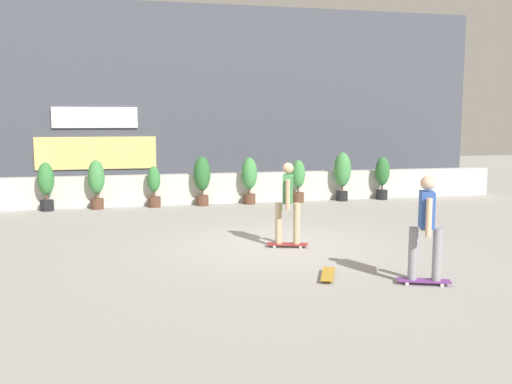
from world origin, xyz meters
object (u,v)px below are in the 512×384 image
potted_plant_2 (154,186)px  potted_plant_7 (382,175)px  potted_plant_1 (96,181)px  potted_plant_4 (249,177)px  potted_plant_0 (46,184)px  skater_far_left (426,225)px  skater_by_wall_right (288,201)px  skateboard_near_camera (328,274)px  potted_plant_5 (298,179)px  potted_plant_6 (342,173)px  potted_plant_3 (202,177)px

potted_plant_2 → potted_plant_7: (7.15, -0.00, 0.14)m
potted_plant_1 → potted_plant_4: 4.44m
potted_plant_0 → skater_far_left: bearing=-52.5°
potted_plant_4 → potted_plant_7: (4.32, 0.00, -0.03)m
skater_by_wall_right → potted_plant_0: bearing=132.5°
potted_plant_4 → skateboard_near_camera: (-0.43, -8.03, -0.74)m
potted_plant_4 → potted_plant_2: bearing=180.0°
potted_plant_0 → potted_plant_7: (10.11, -0.00, 0.01)m
potted_plant_4 → potted_plant_7: bearing=0.0°
potted_plant_5 → skater_far_left: (-0.64, -8.71, 0.21)m
potted_plant_2 → skater_by_wall_right: skater_by_wall_right is taller
potted_plant_5 → potted_plant_6: (1.44, 0.00, 0.16)m
potted_plant_3 → skateboard_near_camera: 8.13m
skateboard_near_camera → potted_plant_4: bearing=86.9°
potted_plant_3 → skater_far_left: (2.32, -8.71, 0.10)m
potted_plant_0 → potted_plant_5: (7.32, -0.00, -0.04)m
potted_plant_6 → potted_plant_7: potted_plant_6 is taller
potted_plant_7 → skateboard_near_camera: size_ratio=1.67×
skater_by_wall_right → skateboard_near_camera: size_ratio=2.08×
potted_plant_6 → potted_plant_1: bearing=180.0°
potted_plant_0 → potted_plant_5: 7.32m
potted_plant_1 → potted_plant_3: potted_plant_3 is taller
potted_plant_5 → skater_far_left: 8.73m
potted_plant_0 → potted_plant_4: (5.79, -0.00, 0.04)m
skateboard_near_camera → potted_plant_2: bearing=106.7°
potted_plant_3 → skater_far_left: size_ratio=0.86×
potted_plant_4 → skateboard_near_camera: potted_plant_4 is taller
potted_plant_0 → potted_plant_3: 4.36m
potted_plant_2 → skateboard_near_camera: 8.40m
potted_plant_4 → potted_plant_0: bearing=180.0°
potted_plant_3 → potted_plant_5: (2.96, -0.00, -0.12)m
potted_plant_0 → skateboard_near_camera: (5.36, -8.03, -0.71)m
potted_plant_6 → skater_by_wall_right: 6.74m
potted_plant_0 → potted_plant_3: bearing=-0.0°
potted_plant_6 → potted_plant_7: bearing=0.0°
potted_plant_5 → potted_plant_7: bearing=0.0°
potted_plant_1 → potted_plant_6: (7.41, 0.00, 0.09)m
potted_plant_5 → skateboard_near_camera: 8.29m
skater_by_wall_right → skater_far_left: 3.21m
potted_plant_2 → skater_by_wall_right: size_ratio=0.71×
potted_plant_3 → potted_plant_6: bearing=0.0°
potted_plant_2 → potted_plant_1: bearing=-180.0°
skater_far_left → skateboard_near_camera: bearing=152.7°
potted_plant_0 → skater_by_wall_right: 7.87m
potted_plant_1 → potted_plant_2: (1.60, 0.00, -0.16)m
skater_by_wall_right → potted_plant_7: bearing=50.4°
potted_plant_4 → potted_plant_5: size_ratio=1.08×
potted_plant_1 → skater_far_left: 10.21m
potted_plant_0 → potted_plant_1: bearing=-0.0°
potted_plant_1 → potted_plant_6: potted_plant_6 is taller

